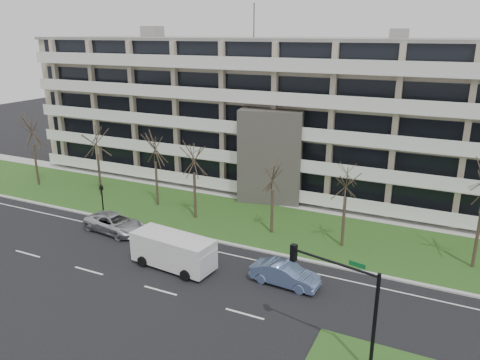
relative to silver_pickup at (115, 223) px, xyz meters
The scene contains 17 objects.
ground 10.70m from the silver_pickup, 34.79° to the right, with size 160.00×160.00×0.00m, color black.
grass_verge 11.19m from the silver_pickup, 38.23° to the left, with size 90.00×10.00×0.06m, color #28501A.
curb 9.00m from the silver_pickup, 12.28° to the left, with size 90.00×0.35×0.12m, color #B2B2AD.
sidewalk 15.21m from the silver_pickup, 54.75° to the left, with size 90.00×2.00×0.08m, color #B2B2AD.
lane_edge_line 8.81m from the silver_pickup, ahead, with size 90.00×0.12×0.01m, color white.
apartment_building 22.22m from the silver_pickup, 65.50° to the left, with size 60.50×15.10×18.75m.
silver_pickup is the anchor object (origin of this frame).
blue_sedan 15.79m from the silver_pickup, ahead, with size 1.60×4.58×1.51m, color #7490C9.
white_van 8.42m from the silver_pickup, 20.95° to the right, with size 6.24×2.95×2.35m.
traffic_signal 22.38m from the silver_pickup, 20.16° to the right, with size 4.79×1.34×5.66m.
pedestrian_signal 3.74m from the silver_pickup, 146.39° to the left, with size 0.35×0.31×3.12m.
tree_0 17.74m from the silver_pickup, 158.59° to the left, with size 4.04×4.04×8.08m.
tree_1 11.17m from the silver_pickup, 138.13° to the left, with size 3.81×3.81×7.63m.
tree_2 8.50m from the silver_pickup, 93.89° to the left, with size 3.86×3.86×7.72m.
tree_3 8.71m from the silver_pickup, 50.81° to the left, with size 3.76×3.76×7.53m.
tree_4 13.73m from the silver_pickup, 24.77° to the left, with size 3.36×3.36×6.71m.
tree_5 19.11m from the silver_pickup, 17.21° to the left, with size 3.62×3.62×7.23m.
Camera 1 is at (16.13, -21.60, 15.89)m, focal length 35.00 mm.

